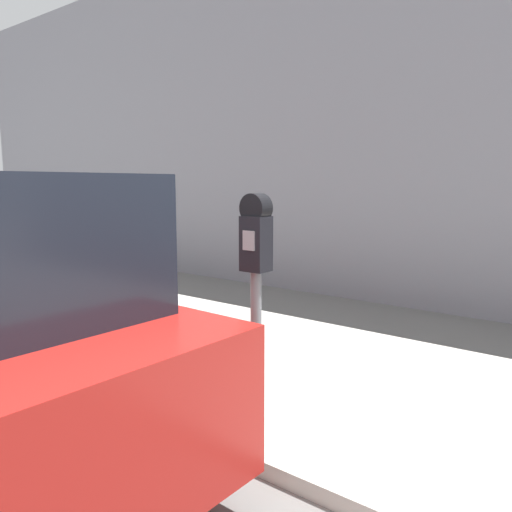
{
  "coord_description": "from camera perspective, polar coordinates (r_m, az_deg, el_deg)",
  "views": [
    {
      "loc": [
        2.0,
        -1.36,
        1.72
      ],
      "look_at": [
        0.14,
        1.03,
        1.28
      ],
      "focal_mm": 35.0,
      "sensor_mm": 36.0,
      "label": 1
    }
  ],
  "objects": [
    {
      "name": "parking_meter",
      "position": [
        3.08,
        -0.0,
        -1.99
      ],
      "size": [
        0.18,
        0.14,
        1.56
      ],
      "color": "slate",
      "rests_on": "sidewalk"
    },
    {
      "name": "building_facade",
      "position": [
        7.18,
        22.27,
        16.49
      ],
      "size": [
        24.0,
        0.3,
        5.64
      ],
      "color": "gray",
      "rests_on": "ground_plane"
    },
    {
      "name": "sidewalk",
      "position": [
        4.41,
        8.22,
        -14.02
      ],
      "size": [
        24.0,
        2.8,
        0.11
      ],
      "color": "#BCB7AD",
      "rests_on": "ground_plane"
    }
  ]
}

